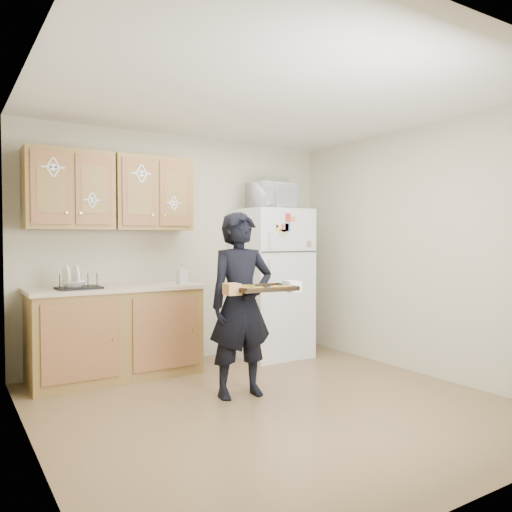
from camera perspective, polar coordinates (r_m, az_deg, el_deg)
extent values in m
plane|color=brown|center=(4.27, 1.94, -16.59)|extent=(3.60, 3.60, 0.00)
plane|color=white|center=(4.21, 1.98, 17.67)|extent=(3.60, 3.60, 0.00)
cube|color=#BCB598|center=(5.63, -8.37, 0.83)|extent=(3.60, 0.04, 2.50)
cube|color=#BCB598|center=(2.76, 23.47, -0.52)|extent=(3.60, 0.04, 2.50)
cube|color=#BCB598|center=(3.39, -24.12, -0.09)|extent=(0.04, 3.60, 2.50)
cube|color=#BCB598|center=(5.28, 18.36, 0.67)|extent=(0.04, 3.60, 2.50)
cube|color=white|center=(5.79, 1.80, -3.08)|extent=(0.75, 0.70, 1.70)
cube|color=brown|center=(5.12, -15.67, -8.57)|extent=(1.60, 0.60, 0.86)
cube|color=beige|center=(5.06, -15.72, -3.55)|extent=(1.64, 0.64, 0.04)
cube|color=brown|center=(5.09, -20.61, 7.08)|extent=(0.80, 0.33, 0.75)
cube|color=brown|center=(5.32, -11.86, 6.94)|extent=(0.80, 0.33, 0.75)
cube|color=gold|center=(6.38, 4.46, -8.88)|extent=(0.20, 0.07, 0.32)
imported|color=black|center=(4.32, -1.71, -5.55)|extent=(0.62, 0.44, 1.59)
cube|color=black|center=(4.06, 0.79, -3.77)|extent=(0.52, 0.40, 0.04)
cylinder|color=gold|center=(3.94, -0.14, -3.69)|extent=(0.16, 0.16, 0.02)
cylinder|color=gold|center=(4.04, 2.75, -3.55)|extent=(0.16, 0.16, 0.02)
cylinder|color=gold|center=(4.08, -1.15, -3.49)|extent=(0.16, 0.16, 0.02)
imported|color=white|center=(5.73, 1.90, 6.83)|extent=(0.59, 0.45, 0.29)
cube|color=#B7B7BE|center=(5.79, 1.86, 8.57)|extent=(0.32, 0.24, 0.07)
cube|color=black|center=(4.88, -19.60, -2.68)|extent=(0.40, 0.31, 0.15)
imported|color=white|center=(4.87, -20.10, -3.02)|extent=(0.29, 0.29, 0.06)
imported|color=white|center=(5.15, -8.45, -2.01)|extent=(0.10, 0.10, 0.21)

